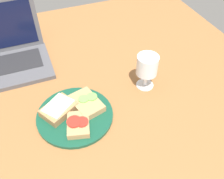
{
  "coord_description": "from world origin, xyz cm",
  "views": [
    {
      "loc": [
        -12.73,
        -52.82,
        64.95
      ],
      "look_at": [
        7.91,
        0.27,
        8.0
      ],
      "focal_mm": 40.0,
      "sensor_mm": 36.0,
      "label": 1
    }
  ],
  "objects_px": {
    "sandwich_with_cheese": "(59,109)",
    "wine_glass": "(147,67)",
    "plate": "(75,115)",
    "sandwich_with_tomato": "(78,124)",
    "sandwich_with_cucumber": "(86,103)",
    "laptop": "(1,56)"
  },
  "relations": [
    {
      "from": "plate",
      "to": "wine_glass",
      "type": "xyz_separation_m",
      "value": [
        0.27,
        0.05,
        0.08
      ]
    },
    {
      "from": "sandwich_with_cucumber",
      "to": "wine_glass",
      "type": "bearing_deg",
      "value": 6.01
    },
    {
      "from": "sandwich_with_tomato",
      "to": "wine_glass",
      "type": "xyz_separation_m",
      "value": [
        0.27,
        0.1,
        0.06
      ]
    },
    {
      "from": "sandwich_with_cucumber",
      "to": "laptop",
      "type": "xyz_separation_m",
      "value": [
        -0.23,
        0.33,
        0.02
      ]
    },
    {
      "from": "sandwich_with_tomato",
      "to": "wine_glass",
      "type": "bearing_deg",
      "value": 19.83
    },
    {
      "from": "sandwich_with_cucumber",
      "to": "sandwich_with_tomato",
      "type": "bearing_deg",
      "value": -122.46
    },
    {
      "from": "plate",
      "to": "sandwich_with_cheese",
      "type": "height_order",
      "value": "sandwich_with_cheese"
    },
    {
      "from": "sandwich_with_cucumber",
      "to": "sandwich_with_tomato",
      "type": "height_order",
      "value": "same"
    },
    {
      "from": "sandwich_with_cucumber",
      "to": "laptop",
      "type": "relative_size",
      "value": 0.38
    },
    {
      "from": "sandwich_with_tomato",
      "to": "wine_glass",
      "type": "height_order",
      "value": "wine_glass"
    },
    {
      "from": "sandwich_with_cucumber",
      "to": "sandwich_with_tomato",
      "type": "relative_size",
      "value": 1.24
    },
    {
      "from": "sandwich_with_cucumber",
      "to": "sandwich_with_cheese",
      "type": "relative_size",
      "value": 1.02
    },
    {
      "from": "plate",
      "to": "sandwich_with_tomato",
      "type": "distance_m",
      "value": 0.05
    },
    {
      "from": "sandwich_with_cheese",
      "to": "wine_glass",
      "type": "xyz_separation_m",
      "value": [
        0.31,
        0.02,
        0.06
      ]
    },
    {
      "from": "plate",
      "to": "sandwich_with_cheese",
      "type": "relative_size",
      "value": 1.89
    },
    {
      "from": "plate",
      "to": "sandwich_with_tomato",
      "type": "height_order",
      "value": "sandwich_with_tomato"
    },
    {
      "from": "plate",
      "to": "wine_glass",
      "type": "bearing_deg",
      "value": 10.02
    },
    {
      "from": "plate",
      "to": "sandwich_with_cheese",
      "type": "distance_m",
      "value": 0.05
    },
    {
      "from": "sandwich_with_tomato",
      "to": "laptop",
      "type": "bearing_deg",
      "value": 115.06
    },
    {
      "from": "plate",
      "to": "sandwich_with_cucumber",
      "type": "relative_size",
      "value": 1.86
    },
    {
      "from": "sandwich_with_cucumber",
      "to": "sandwich_with_tomato",
      "type": "distance_m",
      "value": 0.09
    },
    {
      "from": "sandwich_with_cheese",
      "to": "sandwich_with_cucumber",
      "type": "bearing_deg",
      "value": -1.88
    }
  ]
}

